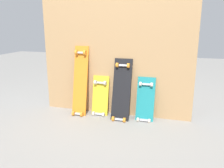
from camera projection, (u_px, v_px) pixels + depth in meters
ground_plane at (113, 115)px, 3.17m from camera, size 12.00×12.00×0.00m
plywood_wall_panel at (115, 44)px, 2.99m from camera, size 2.01×0.04×1.90m
skateboard_orange at (80, 83)px, 3.12m from camera, size 0.19×0.26×0.98m
skateboard_yellow at (100, 98)px, 3.14m from camera, size 0.22×0.18×0.59m
skateboard_black at (121, 92)px, 2.97m from camera, size 0.23×0.28×0.84m
skateboard_teal at (145, 102)px, 2.95m from camera, size 0.23×0.20×0.62m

